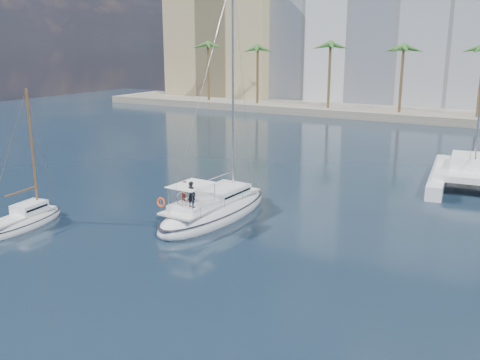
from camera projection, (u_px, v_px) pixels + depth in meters
The scene contains 10 objects.
ground at pixel (236, 245), 31.29m from camera, with size 160.00×160.00×0.00m, color black.
quay at pixel (436, 115), 82.31m from camera, with size 120.00×14.00×1.20m, color gray.
building_modern at pixel (385, 28), 94.82m from camera, with size 42.00×16.00×28.00m, color silver.
building_tan_left at pixel (229, 45), 106.72m from camera, with size 22.00×14.00×22.00m, color tan.
palm_left at pixel (233, 49), 92.96m from camera, with size 3.60×3.60×12.30m.
palm_centre at pixel (437, 51), 76.53m from camera, with size 3.60×3.60×12.30m.
main_sloop at pixel (214, 210), 36.08m from camera, with size 4.05×11.35×16.64m.
small_sloop at pixel (24, 221), 34.28m from camera, with size 2.69×6.60×9.24m.
catamaran at pixel (473, 172), 43.88m from camera, with size 7.87×13.53×18.67m.
seagull at pixel (183, 203), 37.74m from camera, with size 1.17×0.50×0.22m.
Camera 1 is at (14.84, -25.31, 11.52)m, focal length 40.00 mm.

